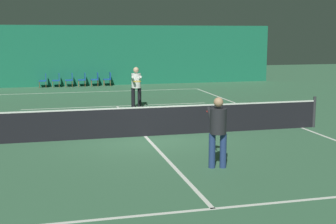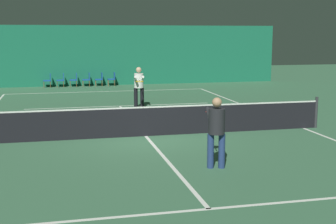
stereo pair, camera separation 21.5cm
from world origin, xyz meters
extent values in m
plane|color=#386647|center=(0.00, 0.00, 0.00)|extent=(60.00, 60.00, 0.00)
cube|color=#196B4C|center=(0.00, 15.22, 1.86)|extent=(23.00, 0.12, 3.71)
cube|color=silver|center=(0.00, 11.90, 0.00)|extent=(11.00, 0.10, 0.00)
cube|color=silver|center=(0.00, 6.40, 0.00)|extent=(8.25, 0.10, 0.00)
cube|color=silver|center=(0.00, -6.40, 0.00)|extent=(8.25, 0.10, 0.00)
cube|color=silver|center=(5.50, 0.00, 0.00)|extent=(0.10, 23.80, 0.00)
cube|color=silver|center=(0.00, 0.00, 0.00)|extent=(0.10, 12.80, 0.00)
cube|color=black|center=(0.00, 0.00, 0.47)|extent=(11.90, 0.02, 0.95)
cube|color=white|center=(0.00, 0.00, 0.92)|extent=(11.90, 0.02, 0.05)
cylinder|color=#333338|center=(5.95, 0.00, 0.53)|extent=(0.10, 0.10, 1.07)
cylinder|color=navy|center=(0.87, -3.84, 0.42)|extent=(0.19, 0.19, 0.84)
cylinder|color=navy|center=(1.14, -3.90, 0.42)|extent=(0.19, 0.19, 0.84)
cylinder|color=#232328|center=(1.00, -3.87, 1.14)|extent=(0.47, 0.47, 0.61)
sphere|color=tan|center=(1.00, -3.87, 1.60)|extent=(0.23, 0.23, 0.23)
cylinder|color=#232328|center=(0.91, -3.57, 1.28)|extent=(0.22, 0.59, 0.24)
cylinder|color=#232328|center=(1.22, -3.64, 1.28)|extent=(0.22, 0.59, 0.24)
cylinder|color=black|center=(1.15, -3.18, 1.21)|extent=(0.09, 0.31, 0.03)
torus|color=red|center=(1.22, -2.89, 1.21)|extent=(0.39, 0.39, 0.03)
cylinder|color=silver|center=(1.22, -2.89, 1.21)|extent=(0.33, 0.33, 0.00)
cylinder|color=black|center=(0.92, 5.80, 0.43)|extent=(0.19, 0.19, 0.87)
cylinder|color=black|center=(0.64, 5.84, 0.43)|extent=(0.19, 0.19, 0.87)
cylinder|color=white|center=(0.78, 5.82, 1.18)|extent=(0.46, 0.46, 0.63)
sphere|color=#DBAD89|center=(0.78, 5.82, 1.65)|extent=(0.24, 0.24, 0.24)
cylinder|color=white|center=(0.90, 5.52, 1.32)|extent=(0.18, 0.61, 0.25)
cylinder|color=white|center=(0.58, 5.56, 1.32)|extent=(0.18, 0.61, 0.25)
cylinder|color=black|center=(0.68, 5.11, 1.25)|extent=(0.07, 0.31, 0.03)
torus|color=gold|center=(0.64, 4.81, 1.25)|extent=(0.37, 0.37, 0.03)
cylinder|color=silver|center=(0.64, 4.81, 1.25)|extent=(0.31, 0.31, 0.00)
cylinder|color=brown|center=(-3.50, 14.86, 0.20)|extent=(0.03, 0.03, 0.39)
cylinder|color=brown|center=(-3.50, 14.48, 0.20)|extent=(0.03, 0.03, 0.39)
cylinder|color=brown|center=(-3.12, 14.86, 0.20)|extent=(0.03, 0.03, 0.39)
cylinder|color=brown|center=(-3.12, 14.48, 0.20)|extent=(0.03, 0.03, 0.39)
cube|color=#19479E|center=(-3.31, 14.67, 0.41)|extent=(0.44, 0.44, 0.05)
cube|color=#19479E|center=(-3.11, 14.67, 0.64)|extent=(0.04, 0.44, 0.40)
cylinder|color=brown|center=(-2.73, 14.86, 0.20)|extent=(0.03, 0.03, 0.39)
cylinder|color=brown|center=(-2.73, 14.48, 0.20)|extent=(0.03, 0.03, 0.39)
cylinder|color=brown|center=(-2.35, 14.86, 0.20)|extent=(0.03, 0.03, 0.39)
cylinder|color=brown|center=(-2.35, 14.48, 0.20)|extent=(0.03, 0.03, 0.39)
cube|color=#19479E|center=(-2.54, 14.67, 0.41)|extent=(0.44, 0.44, 0.05)
cube|color=#19479E|center=(-2.34, 14.67, 0.64)|extent=(0.04, 0.44, 0.40)
cylinder|color=brown|center=(-1.96, 14.86, 0.20)|extent=(0.03, 0.03, 0.39)
cylinder|color=brown|center=(-1.96, 14.48, 0.20)|extent=(0.03, 0.03, 0.39)
cylinder|color=brown|center=(-1.58, 14.86, 0.20)|extent=(0.03, 0.03, 0.39)
cylinder|color=brown|center=(-1.58, 14.48, 0.20)|extent=(0.03, 0.03, 0.39)
cube|color=#19479E|center=(-1.77, 14.67, 0.41)|extent=(0.44, 0.44, 0.05)
cube|color=#19479E|center=(-1.57, 14.67, 0.64)|extent=(0.04, 0.44, 0.40)
cylinder|color=brown|center=(-1.19, 14.86, 0.20)|extent=(0.03, 0.03, 0.39)
cylinder|color=brown|center=(-1.19, 14.48, 0.20)|extent=(0.03, 0.03, 0.39)
cylinder|color=brown|center=(-0.81, 14.86, 0.20)|extent=(0.03, 0.03, 0.39)
cylinder|color=brown|center=(-0.81, 14.48, 0.20)|extent=(0.03, 0.03, 0.39)
cube|color=#19479E|center=(-1.00, 14.67, 0.41)|extent=(0.44, 0.44, 0.05)
cube|color=#19479E|center=(-0.80, 14.67, 0.64)|extent=(0.04, 0.44, 0.40)
cylinder|color=brown|center=(-0.42, 14.86, 0.20)|extent=(0.03, 0.03, 0.39)
cylinder|color=brown|center=(-0.42, 14.48, 0.20)|extent=(0.03, 0.03, 0.39)
cylinder|color=brown|center=(-0.04, 14.86, 0.20)|extent=(0.03, 0.03, 0.39)
cylinder|color=brown|center=(-0.04, 14.48, 0.20)|extent=(0.03, 0.03, 0.39)
cube|color=#19479E|center=(-0.23, 14.67, 0.41)|extent=(0.44, 0.44, 0.05)
cube|color=#19479E|center=(-0.03, 14.67, 0.64)|extent=(0.04, 0.44, 0.40)
cylinder|color=brown|center=(0.35, 14.86, 0.20)|extent=(0.03, 0.03, 0.39)
cylinder|color=brown|center=(0.35, 14.48, 0.20)|extent=(0.03, 0.03, 0.39)
cylinder|color=brown|center=(0.73, 14.86, 0.20)|extent=(0.03, 0.03, 0.39)
cylinder|color=brown|center=(0.73, 14.48, 0.20)|extent=(0.03, 0.03, 0.39)
cube|color=#19479E|center=(0.54, 14.67, 0.41)|extent=(0.44, 0.44, 0.05)
cube|color=#19479E|center=(0.74, 14.67, 0.64)|extent=(0.04, 0.44, 0.40)
camera|label=1|loc=(-2.82, -14.18, 3.20)|focal=50.00mm
camera|label=2|loc=(-2.61, -14.23, 3.20)|focal=50.00mm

